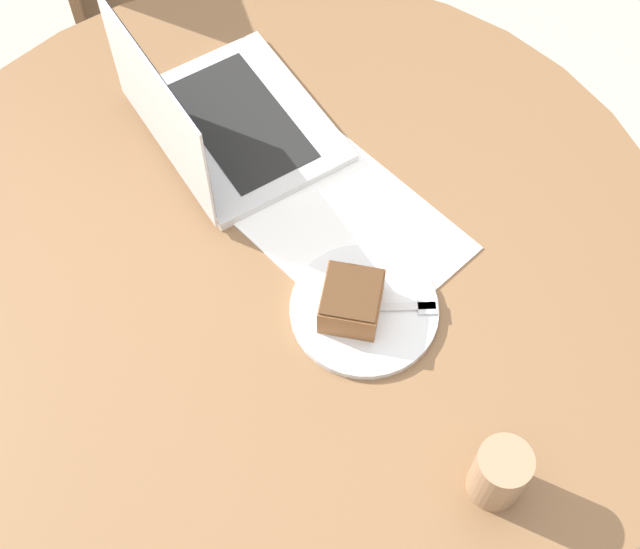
% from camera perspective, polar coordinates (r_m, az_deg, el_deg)
% --- Properties ---
extents(ground_plane, '(12.00, 12.00, 0.00)m').
position_cam_1_polar(ground_plane, '(1.96, -1.88, -10.05)').
color(ground_plane, '#B7AD9E').
extents(dining_table, '(1.24, 1.24, 0.70)m').
position_cam_1_polar(dining_table, '(1.43, -2.54, -1.97)').
color(dining_table, brown).
rests_on(dining_table, ground_plane).
extents(paper_document, '(0.48, 0.41, 0.00)m').
position_cam_1_polar(paper_document, '(1.37, 0.52, 4.08)').
color(paper_document, white).
rests_on(paper_document, dining_table).
extents(plate, '(0.21, 0.21, 0.01)m').
position_cam_1_polar(plate, '(1.28, 2.84, -2.26)').
color(plate, silver).
rests_on(plate, dining_table).
extents(cake_slice, '(0.12, 0.11, 0.06)m').
position_cam_1_polar(cake_slice, '(1.25, 2.02, -1.68)').
color(cake_slice, brown).
rests_on(cake_slice, plate).
extents(fork, '(0.06, 0.17, 0.00)m').
position_cam_1_polar(fork, '(1.28, 4.50, -2.11)').
color(fork, silver).
rests_on(fork, plate).
extents(coffee_glass, '(0.07, 0.07, 0.10)m').
position_cam_1_polar(coffee_glass, '(1.16, 11.41, -12.37)').
color(coffee_glass, '#997556').
rests_on(coffee_glass, dining_table).
extents(laptop, '(0.38, 0.33, 0.23)m').
position_cam_1_polar(laptop, '(1.44, -6.36, 9.73)').
color(laptop, silver).
rests_on(laptop, dining_table).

